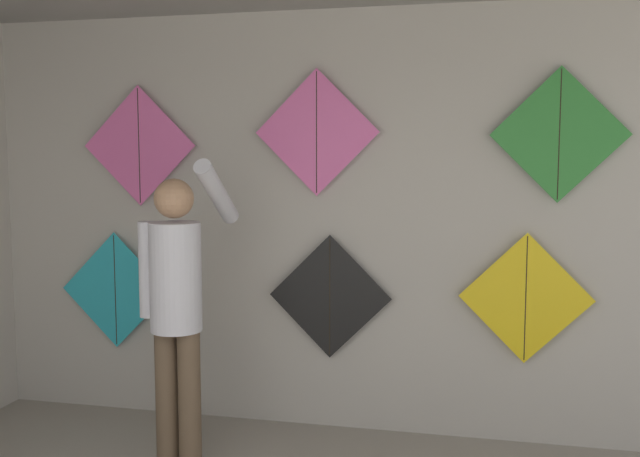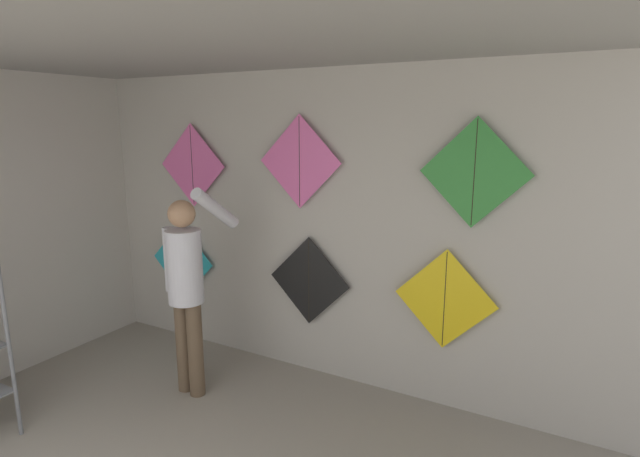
% 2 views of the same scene
% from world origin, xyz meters
% --- Properties ---
extents(back_panel, '(5.54, 0.06, 2.80)m').
position_xyz_m(back_panel, '(0.00, 3.72, 1.40)').
color(back_panel, '#BCB7AD').
rests_on(back_panel, ground).
extents(shopkeeper, '(0.46, 0.62, 1.83)m').
position_xyz_m(shopkeeper, '(-0.67, 2.83, 1.03)').
color(shopkeeper, brown).
rests_on(shopkeeper, ground).
extents(kite_0, '(0.83, 0.01, 0.83)m').
position_xyz_m(kite_0, '(-1.50, 3.63, 0.89)').
color(kite_0, '#28B2C6').
extents(kite_1, '(0.83, 0.01, 0.83)m').
position_xyz_m(kite_1, '(0.07, 3.63, 0.91)').
color(kite_1, black).
extents(kite_2, '(0.83, 0.01, 0.83)m').
position_xyz_m(kite_2, '(1.33, 3.63, 0.96)').
color(kite_2, yellow).
extents(kite_3, '(0.83, 0.01, 0.83)m').
position_xyz_m(kite_3, '(-1.28, 3.63, 1.92)').
color(kite_3, pink).
extents(kite_4, '(0.83, 0.01, 0.83)m').
position_xyz_m(kite_4, '(-0.02, 3.63, 2.00)').
color(kite_4, pink).
extents(kite_5, '(0.83, 0.01, 0.83)m').
position_xyz_m(kite_5, '(1.50, 3.63, 1.98)').
color(kite_5, '#338C38').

